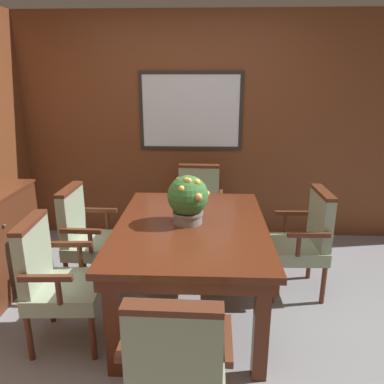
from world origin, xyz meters
name	(u,v)px	position (x,y,z in m)	size (l,w,h in m)	color
ground_plane	(175,335)	(0.00, 0.00, 0.00)	(14.00, 14.00, 0.00)	gray
wall_back	(188,130)	(0.00, 1.88, 1.23)	(7.20, 0.08, 2.45)	brown
dining_table	(191,236)	(0.11, 0.28, 0.66)	(1.10, 1.50, 0.76)	#562614
chair_right_far	(304,238)	(1.04, 0.65, 0.49)	(0.49, 0.52, 0.91)	#562B19
chair_left_far	(88,234)	(-0.80, 0.65, 0.49)	(0.49, 0.52, 0.91)	#562B19
chair_head_near	(177,366)	(0.09, -0.84, 0.49)	(0.52, 0.49, 0.91)	#562B19
chair_left_near	(55,278)	(-0.80, -0.07, 0.49)	(0.50, 0.53, 0.91)	#562B19
chair_head_far	(198,206)	(0.13, 1.41, 0.49)	(0.53, 0.50, 0.91)	#562B19
potted_plant	(188,199)	(0.08, 0.30, 0.94)	(0.31, 0.30, 0.36)	gray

